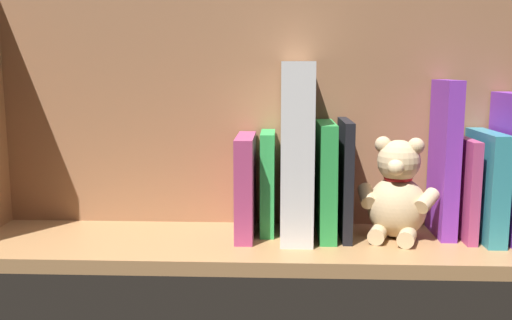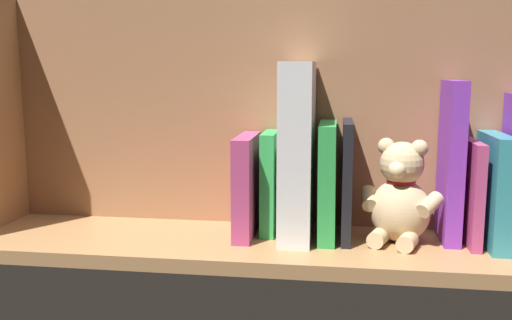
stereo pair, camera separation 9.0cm
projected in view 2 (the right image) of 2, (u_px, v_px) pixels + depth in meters
ground_plane at (256, 244)px, 92.13cm from camera, size 95.68×24.17×2.20cm
shelf_back_panel at (264, 110)px, 98.41cm from camera, size 95.68×1.50×39.87cm
book_1 at (494, 190)px, 87.10cm from camera, size 2.96×13.82×17.29cm
book_2 at (471, 192)px, 88.36cm from camera, size 1.59×12.36×16.15cm
book_3 at (451, 162)px, 89.00cm from camera, size 2.51×10.44×25.34cm
teddy_bear at (400, 197)px, 88.83cm from camera, size 12.57×12.46×16.39cm
book_4 at (347, 180)px, 90.73cm from camera, size 1.50×12.63×18.97cm
book_5 at (327, 181)px, 90.99cm from camera, size 2.85×13.06×18.65cm
dictionary_thick_white at (297, 151)px, 90.18cm from camera, size 5.04×14.37×28.17cm
book_6 at (270, 182)px, 94.13cm from camera, size 2.28×9.68×16.84cm
book_7 at (247, 185)px, 92.75cm from camera, size 2.85×13.61×16.43cm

